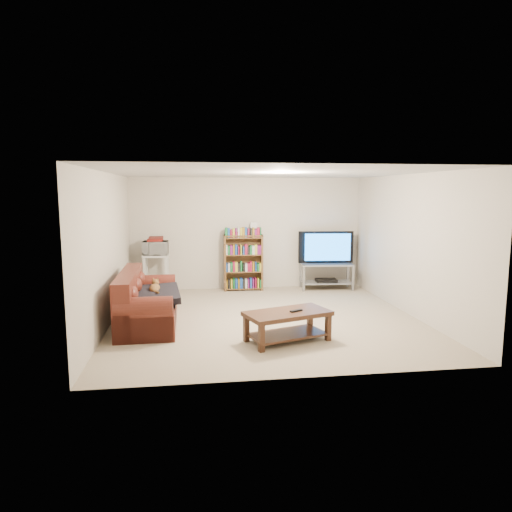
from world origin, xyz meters
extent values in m
plane|color=tan|center=(0.00, 0.00, 0.00)|extent=(5.00, 5.00, 0.00)
plane|color=white|center=(0.00, 0.00, 2.40)|extent=(5.00, 5.00, 0.00)
plane|color=beige|center=(0.00, 2.50, 1.20)|extent=(5.00, 0.00, 5.00)
plane|color=beige|center=(0.00, -2.50, 1.20)|extent=(5.00, 0.00, 5.00)
plane|color=beige|center=(-2.50, 0.00, 1.20)|extent=(0.00, 5.00, 5.00)
plane|color=beige|center=(2.50, 0.00, 1.20)|extent=(0.00, 5.00, 5.00)
cube|color=#592016|center=(-1.90, -0.07, 0.19)|extent=(0.89, 2.00, 0.38)
cube|color=#592016|center=(-2.19, -0.08, 0.43)|extent=(0.29, 1.98, 0.83)
cube|color=#592016|center=(-1.88, -0.94, 0.25)|extent=(0.82, 0.25, 0.50)
cube|color=#592016|center=(-1.91, 0.80, 0.25)|extent=(0.82, 0.25, 0.50)
cube|color=black|center=(-1.79, -0.21, 0.51)|extent=(0.86, 1.06, 0.18)
cube|color=#3D2315|center=(0.12, -1.21, 0.40)|extent=(1.31, 0.94, 0.06)
cube|color=#3D2315|center=(0.12, -1.21, 0.10)|extent=(1.18, 0.84, 0.03)
cube|color=#3D2315|center=(-0.31, -1.60, 0.19)|extent=(0.09, 0.09, 0.37)
cube|color=#3D2315|center=(0.70, -1.26, 0.19)|extent=(0.09, 0.09, 0.37)
cube|color=#3D2315|center=(-0.45, -1.15, 0.19)|extent=(0.09, 0.09, 0.37)
cube|color=#3D2315|center=(0.55, -0.81, 0.19)|extent=(0.09, 0.09, 0.37)
cube|color=black|center=(0.24, -1.22, 0.44)|extent=(0.20, 0.14, 0.02)
cube|color=#999EA3|center=(1.68, 2.13, 0.54)|extent=(1.16, 0.60, 0.03)
cube|color=#999EA3|center=(1.68, 2.13, 0.15)|extent=(1.10, 0.57, 0.02)
cube|color=gray|center=(1.14, 1.95, 0.28)|extent=(0.05, 0.05, 0.56)
cube|color=gray|center=(2.19, 1.86, 0.28)|extent=(0.05, 0.05, 0.56)
cube|color=gray|center=(1.18, 2.39, 0.28)|extent=(0.05, 0.05, 0.56)
cube|color=gray|center=(2.23, 2.30, 0.28)|extent=(0.05, 0.05, 0.56)
imported|color=black|center=(1.68, 2.13, 0.91)|extent=(1.21, 0.26, 0.69)
cube|color=black|center=(1.68, 2.13, 0.19)|extent=(0.47, 0.35, 0.06)
cube|color=brown|center=(-0.51, 2.28, 0.60)|extent=(0.05, 0.26, 1.19)
cube|color=brown|center=(0.28, 2.25, 0.60)|extent=(0.05, 0.26, 1.19)
cube|color=brown|center=(-0.11, 2.27, 1.18)|extent=(0.83, 0.29, 0.03)
cube|color=maroon|center=(-0.30, 2.27, 1.23)|extent=(0.24, 0.19, 0.06)
cube|color=silver|center=(-1.94, 2.12, 0.80)|extent=(0.53, 0.39, 0.04)
cube|color=silver|center=(-1.94, 2.12, 0.30)|extent=(0.47, 0.35, 0.03)
cube|color=silver|center=(-2.16, 1.98, 0.39)|extent=(0.05, 0.05, 0.78)
cube|color=silver|center=(-1.73, 1.97, 0.39)|extent=(0.05, 0.05, 0.78)
cube|color=silver|center=(-2.15, 2.28, 0.39)|extent=(0.05, 0.05, 0.78)
cube|color=silver|center=(-1.72, 2.26, 0.39)|extent=(0.05, 0.05, 0.78)
imported|color=silver|center=(-1.94, 2.12, 0.96)|extent=(0.52, 0.36, 0.28)
cube|color=maroon|center=(-1.94, 2.12, 1.13)|extent=(0.31, 0.27, 0.05)
camera|label=1|loc=(-1.17, -7.32, 2.10)|focal=32.00mm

